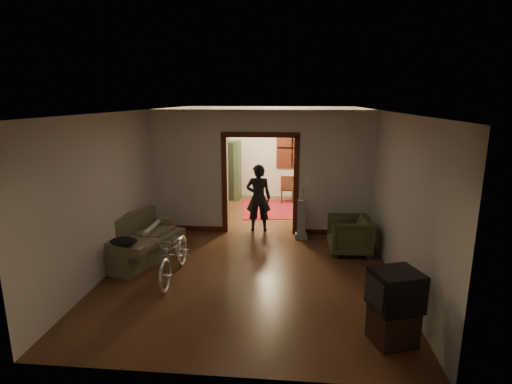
# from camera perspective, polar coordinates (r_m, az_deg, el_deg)

# --- Properties ---
(floor) EXTENTS (5.00, 8.50, 0.01)m
(floor) POSITION_cam_1_polar(r_m,az_deg,el_deg) (8.66, 0.19, -7.29)
(floor) COLOR #3D2113
(floor) RESTS_ON ground
(ceiling) EXTENTS (5.00, 8.50, 0.01)m
(ceiling) POSITION_cam_1_polar(r_m,az_deg,el_deg) (8.11, 0.20, 11.56)
(ceiling) COLOR white
(ceiling) RESTS_ON floor
(wall_back) EXTENTS (5.00, 0.02, 2.80)m
(wall_back) POSITION_cam_1_polar(r_m,az_deg,el_deg) (12.46, 1.96, 5.69)
(wall_back) COLOR beige
(wall_back) RESTS_ON floor
(wall_left) EXTENTS (0.02, 8.50, 2.80)m
(wall_left) POSITION_cam_1_polar(r_m,az_deg,el_deg) (8.85, -16.16, 2.05)
(wall_left) COLOR beige
(wall_left) RESTS_ON floor
(wall_right) EXTENTS (0.02, 8.50, 2.80)m
(wall_right) POSITION_cam_1_polar(r_m,az_deg,el_deg) (8.43, 17.38, 1.43)
(wall_right) COLOR beige
(wall_right) RESTS_ON floor
(partition_wall) EXTENTS (5.00, 0.14, 2.80)m
(partition_wall) POSITION_cam_1_polar(r_m,az_deg,el_deg) (9.01, 0.62, 2.77)
(partition_wall) COLOR beige
(partition_wall) RESTS_ON floor
(door_casing) EXTENTS (1.74, 0.20, 2.32)m
(door_casing) POSITION_cam_1_polar(r_m,az_deg,el_deg) (9.07, 0.62, 0.90)
(door_casing) COLOR #3D160D
(door_casing) RESTS_ON floor
(far_window) EXTENTS (0.98, 0.06, 1.28)m
(far_window) POSITION_cam_1_polar(r_m,az_deg,el_deg) (12.38, 5.21, 6.29)
(far_window) COLOR black
(far_window) RESTS_ON wall_back
(chandelier) EXTENTS (0.24, 0.24, 0.24)m
(chandelier) POSITION_cam_1_polar(r_m,az_deg,el_deg) (10.62, 1.43, 9.53)
(chandelier) COLOR #FFE0A5
(chandelier) RESTS_ON ceiling
(light_switch) EXTENTS (0.08, 0.01, 0.12)m
(light_switch) POSITION_cam_1_polar(r_m,az_deg,el_deg) (8.94, 7.31, 1.60)
(light_switch) COLOR silver
(light_switch) RESTS_ON partition_wall
(sofa) EXTENTS (1.31, 1.99, 0.84)m
(sofa) POSITION_cam_1_polar(r_m,az_deg,el_deg) (8.05, -16.02, -6.27)
(sofa) COLOR brown
(sofa) RESTS_ON floor
(rolled_paper) EXTENTS (0.10, 0.81, 0.10)m
(rolled_paper) POSITION_cam_1_polar(r_m,az_deg,el_deg) (8.25, -14.67, -4.91)
(rolled_paper) COLOR beige
(rolled_paper) RESTS_ON sofa
(jacket) EXTENTS (0.46, 0.35, 0.13)m
(jacket) POSITION_cam_1_polar(r_m,az_deg,el_deg) (7.16, -18.40, -6.70)
(jacket) COLOR black
(jacket) RESTS_ON sofa
(bicycle) EXTENTS (0.63, 1.68, 0.87)m
(bicycle) POSITION_cam_1_polar(r_m,az_deg,el_deg) (7.08, -11.58, -8.60)
(bicycle) COLOR silver
(bicycle) RESTS_ON floor
(armchair) EXTENTS (0.85, 0.82, 0.75)m
(armchair) POSITION_cam_1_polar(r_m,az_deg,el_deg) (8.24, 13.17, -5.99)
(armchair) COLOR #434728
(armchair) RESTS_ON floor
(tv_stand) EXTENTS (0.63, 0.60, 0.46)m
(tv_stand) POSITION_cam_1_polar(r_m,az_deg,el_deg) (5.60, 18.93, -17.63)
(tv_stand) COLOR black
(tv_stand) RESTS_ON floor
(crt_tv) EXTENTS (0.70, 0.66, 0.49)m
(crt_tv) POSITION_cam_1_polar(r_m,az_deg,el_deg) (5.37, 19.34, -13.04)
(crt_tv) COLOR black
(crt_tv) RESTS_ON tv_stand
(vacuum) EXTENTS (0.33, 0.29, 0.88)m
(vacuum) POSITION_cam_1_polar(r_m,az_deg,el_deg) (8.87, 6.51, -3.87)
(vacuum) COLOR gray
(vacuum) RESTS_ON floor
(person) EXTENTS (0.59, 0.39, 1.59)m
(person) POSITION_cam_1_polar(r_m,az_deg,el_deg) (9.22, 0.34, -0.85)
(person) COLOR black
(person) RESTS_ON floor
(oriental_rug) EXTENTS (1.80, 2.20, 0.02)m
(oriental_rug) POSITION_cam_1_polar(r_m,az_deg,el_deg) (11.21, 1.92, -2.44)
(oriental_rug) COLOR maroon
(oriental_rug) RESTS_ON floor
(locker) EXTENTS (0.91, 0.54, 1.78)m
(locker) POSITION_cam_1_polar(r_m,az_deg,el_deg) (12.19, -4.37, 3.07)
(locker) COLOR #243721
(locker) RESTS_ON floor
(globe) EXTENTS (0.26, 0.26, 0.26)m
(globe) POSITION_cam_1_polar(r_m,az_deg,el_deg) (12.05, -4.46, 7.98)
(globe) COLOR #1E5972
(globe) RESTS_ON locker
(desk) EXTENTS (1.00, 0.76, 0.66)m
(desk) POSITION_cam_1_polar(r_m,az_deg,el_deg) (12.21, 7.68, 0.31)
(desk) COLOR #321A10
(desk) RESTS_ON floor
(desk_chair) EXTENTS (0.44, 0.44, 0.84)m
(desk_chair) POSITION_cam_1_polar(r_m,az_deg,el_deg) (11.85, 4.47, 0.44)
(desk_chair) COLOR #321A10
(desk_chair) RESTS_ON floor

